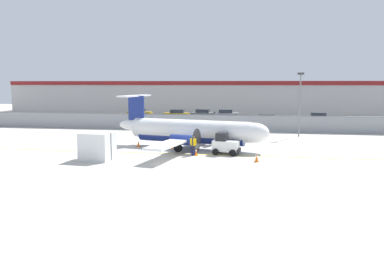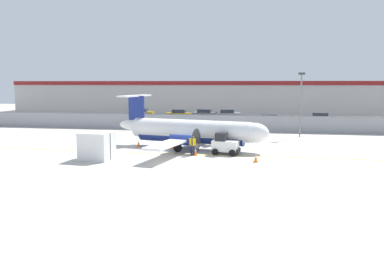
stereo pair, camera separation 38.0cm
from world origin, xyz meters
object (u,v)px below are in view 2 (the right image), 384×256
at_px(parked_car_7, 321,118).
at_px(apron_light_pole, 301,99).
at_px(parked_car_5, 268,120).
at_px(parked_car_2, 178,114).
at_px(parked_car_6, 299,121).
at_px(ground_crew_worker, 193,144).
at_px(traffic_cone_near_left, 195,152).
at_px(traffic_cone_near_right, 256,158).
at_px(parked_car_3, 205,114).
at_px(cargo_container, 97,146).
at_px(parked_car_4, 228,114).
at_px(parked_car_0, 141,113).
at_px(parked_car_1, 140,118).
at_px(baggage_tug, 225,145).
at_px(commuter_airplane, 193,131).
at_px(traffic_cone_far_right, 173,145).
at_px(traffic_cone_far_left, 138,144).

height_order(parked_car_7, apron_light_pole, apron_light_pole).
bearing_deg(parked_car_5, parked_car_2, -25.59).
distance_m(parked_car_6, apron_light_pole, 9.88).
xyz_separation_m(parked_car_6, parked_car_7, (3.81, 5.45, 0.00)).
bearing_deg(ground_crew_worker, traffic_cone_near_left, -76.89).
bearing_deg(traffic_cone_near_right, parked_car_3, 103.98).
relative_size(cargo_container, parked_car_4, 0.60).
relative_size(parked_car_0, parked_car_5, 1.00).
bearing_deg(parked_car_6, parked_car_0, -27.36).
bearing_deg(parked_car_1, parked_car_4, 40.67).
distance_m(parked_car_4, parked_car_5, 10.82).
bearing_deg(traffic_cone_near_right, baggage_tug, 133.66).
distance_m(commuter_airplane, parked_car_0, 31.86).
bearing_deg(commuter_airplane, parked_car_6, 70.31).
relative_size(ground_crew_worker, apron_light_pole, 0.23).
xyz_separation_m(commuter_airplane, ground_crew_worker, (0.54, -3.42, -0.65)).
bearing_deg(apron_light_pole, baggage_tug, -122.73).
bearing_deg(parked_car_6, traffic_cone_near_right, 70.35).
distance_m(commuter_airplane, traffic_cone_near_left, 3.70).
xyz_separation_m(commuter_airplane, parked_car_6, (11.69, 18.56, -0.71)).
relative_size(ground_crew_worker, traffic_cone_near_left, 2.66).
height_order(cargo_container, parked_car_3, cargo_container).
xyz_separation_m(traffic_cone_near_right, parked_car_0, (-19.69, 33.91, 0.58)).
distance_m(cargo_container, traffic_cone_far_right, 7.76).
bearing_deg(parked_car_7, parked_car_5, -144.74).
distance_m(parked_car_6, parked_car_7, 6.64).
bearing_deg(parked_car_6, parked_car_2, -30.70).
relative_size(baggage_tug, traffic_cone_far_left, 3.89).
xyz_separation_m(baggage_tug, parked_car_6, (8.51, 21.04, 0.04)).
bearing_deg(parked_car_0, parked_car_4, -2.20).
distance_m(cargo_container, parked_car_2, 33.56).
bearing_deg(commuter_airplane, traffic_cone_far_left, -167.66).
height_order(traffic_cone_near_left, parked_car_5, parked_car_5).
height_order(baggage_tug, parked_car_5, baggage_tug).
height_order(commuter_airplane, ground_crew_worker, commuter_airplane).
distance_m(parked_car_1, parked_car_3, 12.80).
xyz_separation_m(traffic_cone_far_right, parked_car_6, (13.55, 18.92, 0.58)).
bearing_deg(parked_car_5, parked_car_1, 4.37).
bearing_deg(ground_crew_worker, parked_car_1, 31.21).
relative_size(parked_car_1, parked_car_4, 0.98).
distance_m(traffic_cone_far_right, parked_car_7, 29.92).
xyz_separation_m(parked_car_4, parked_car_5, (6.33, -8.77, 0.00)).
xyz_separation_m(parked_car_2, parked_car_3, (4.38, 1.28, 0.00)).
xyz_separation_m(parked_car_5, parked_car_7, (7.94, 4.30, 0.00)).
distance_m(parked_car_1, parked_car_2, 9.28).
height_order(ground_crew_worker, parked_car_3, same).
height_order(traffic_cone_far_right, apron_light_pole, apron_light_pole).
bearing_deg(parked_car_3, parked_car_6, -29.55).
bearing_deg(parked_car_4, parked_car_5, -60.64).
relative_size(baggage_tug, parked_car_1, 0.58).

